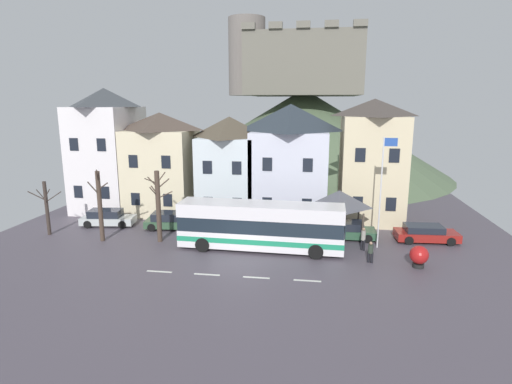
{
  "coord_description": "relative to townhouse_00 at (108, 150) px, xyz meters",
  "views": [
    {
      "loc": [
        4.83,
        -24.34,
        10.11
      ],
      "look_at": [
        0.33,
        5.98,
        3.47
      ],
      "focal_mm": 29.0,
      "sensor_mm": 36.0,
      "label": 1
    }
  ],
  "objects": [
    {
      "name": "parked_car_03",
      "position": [
        2.49,
        -5.6,
        -5.06
      ],
      "size": [
        4.52,
        2.25,
        1.36
      ],
      "rotation": [
        0.0,
        0.0,
        0.13
      ],
      "color": "silver",
      "rests_on": "ground_plane"
    },
    {
      "name": "harbour_buoy",
      "position": [
        26.22,
        -11.22,
        -4.94
      ],
      "size": [
        1.16,
        1.16,
        1.41
      ],
      "color": "black",
      "rests_on": "ground_plane"
    },
    {
      "name": "pedestrian_02",
      "position": [
        23.32,
        -10.85,
        -4.98
      ],
      "size": [
        0.38,
        0.34,
        1.41
      ],
      "color": "black",
      "rests_on": "ground_plane"
    },
    {
      "name": "bare_tree_02",
      "position": [
        8.34,
        -8.84,
        -2.96
      ],
      "size": [
        2.14,
        1.59,
        5.32
      ],
      "color": "#47382D",
      "rests_on": "ground_plane"
    },
    {
      "name": "public_bench",
      "position": [
        20.19,
        -4.07,
        -5.25
      ],
      "size": [
        1.51,
        0.48,
        0.87
      ],
      "color": "brown",
      "rests_on": "ground_plane"
    },
    {
      "name": "townhouse_02",
      "position": [
        11.9,
        -0.3,
        -1.27
      ],
      "size": [
        5.01,
        6.35,
        8.91
      ],
      "color": "silver",
      "rests_on": "ground_plane"
    },
    {
      "name": "parked_car_01",
      "position": [
        22.27,
        -6.12,
        -5.07
      ],
      "size": [
        3.9,
        1.99,
        1.33
      ],
      "rotation": [
        0.0,
        0.0,
        0.02
      ],
      "color": "#2E543B",
      "rests_on": "ground_plane"
    },
    {
      "name": "townhouse_01",
      "position": [
        5.57,
        -0.71,
        -1.1
      ],
      "size": [
        5.89,
        5.52,
        9.25
      ],
      "color": "beige",
      "rests_on": "ground_plane"
    },
    {
      "name": "townhouse_00",
      "position": [
        0.0,
        0.0,
        0.0
      ],
      "size": [
        5.12,
        6.94,
        11.44
      ],
      "color": "white",
      "rests_on": "ground_plane"
    },
    {
      "name": "flagpole",
      "position": [
        24.24,
        -7.85,
        -1.21
      ],
      "size": [
        0.95,
        0.1,
        7.86
      ],
      "color": "silver",
      "rests_on": "ground_plane"
    },
    {
      "name": "ground_plane",
      "position": [
        14.9,
        -12.44,
        -5.75
      ],
      "size": [
        40.0,
        60.0,
        0.07
      ],
      "color": "#504954"
    },
    {
      "name": "parked_car_00",
      "position": [
        7.88,
        -5.62,
        -5.06
      ],
      "size": [
        4.04,
        2.31,
        1.35
      ],
      "rotation": [
        0.0,
        0.0,
        0.1
      ],
      "color": "#325339",
      "rests_on": "ground_plane"
    },
    {
      "name": "parked_car_02",
      "position": [
        27.88,
        -5.95,
        -5.1
      ],
      "size": [
        4.56,
        2.18,
        1.24
      ],
      "rotation": [
        0.0,
        0.0,
        0.05
      ],
      "color": "maroon",
      "rests_on": "ground_plane"
    },
    {
      "name": "pedestrian_01",
      "position": [
        20.05,
        -7.83,
        -4.84
      ],
      "size": [
        0.34,
        0.34,
        1.51
      ],
      "color": "black",
      "rests_on": "ground_plane"
    },
    {
      "name": "townhouse_04",
      "position": [
        24.4,
        -0.32,
        -0.5
      ],
      "size": [
        5.18,
        6.29,
        10.44
      ],
      "color": "beige",
      "rests_on": "ground_plane"
    },
    {
      "name": "hilltop_castle",
      "position": [
        17.57,
        22.74,
        1.07
      ],
      "size": [
        40.83,
        40.83,
        20.83
      ],
      "color": "#54674A",
      "rests_on": "ground_plane"
    },
    {
      "name": "pedestrian_00",
      "position": [
        20.97,
        -7.68,
        -4.92
      ],
      "size": [
        0.33,
        0.28,
        1.48
      ],
      "color": "#2D2D38",
      "rests_on": "ground_plane"
    },
    {
      "name": "bare_tree_01",
      "position": [
        -0.82,
        -8.58,
        -3.52
      ],
      "size": [
        2.42,
        1.08,
        4.23
      ],
      "color": "#382D28",
      "rests_on": "ground_plane"
    },
    {
      "name": "bus_shelter",
      "position": [
        21.47,
        -6.05,
        -2.69
      ],
      "size": [
        3.6,
        3.6,
        3.7
      ],
      "color": "#473D33",
      "rests_on": "ground_plane"
    },
    {
      "name": "pedestrian_03",
      "position": [
        23.09,
        -8.59,
        -4.81
      ],
      "size": [
        0.31,
        0.31,
        1.64
      ],
      "color": "black",
      "rests_on": "ground_plane"
    },
    {
      "name": "transit_bus",
      "position": [
        16.0,
        -9.46,
        -4.05
      ],
      "size": [
        11.53,
        2.86,
        3.32
      ],
      "rotation": [
        0.0,
        0.0,
        -0.03
      ],
      "color": "white",
      "rests_on": "ground_plane"
    },
    {
      "name": "townhouse_03",
      "position": [
        17.36,
        -0.31,
        -0.71
      ],
      "size": [
        6.59,
        6.31,
        10.01
      ],
      "color": "silver",
      "rests_on": "ground_plane"
    },
    {
      "name": "bare_tree_00",
      "position": [
        4.06,
        -9.36,
        -2.98
      ],
      "size": [
        1.34,
        1.06,
        5.53
      ],
      "color": "#47382D",
      "rests_on": "ground_plane"
    }
  ]
}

